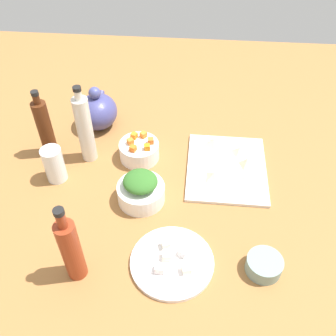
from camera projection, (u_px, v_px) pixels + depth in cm
name	position (u px, v px, depth cm)	size (l,w,h in cm)	color
tabletop	(168.00, 183.00, 118.15)	(190.00, 190.00, 3.00)	#9B6736
cutting_board	(226.00, 168.00, 119.92)	(29.84, 24.77, 1.00)	silver
plate_tofu	(172.00, 262.00, 95.83)	(21.33, 21.33, 1.20)	white
bowl_greens	(141.00, 193.00, 109.40)	(13.79, 13.79, 5.60)	white
bowl_carrots	(139.00, 151.00, 122.09)	(12.75, 12.75, 5.84)	white
bowl_small_side	(264.00, 265.00, 93.54)	(9.03, 9.03, 4.18)	gray
teapot	(98.00, 111.00, 131.77)	(16.40, 13.65, 15.78)	#41427F
bottle_0	(85.00, 129.00, 115.95)	(4.91, 4.91, 26.83)	silver
bottle_1	(45.00, 128.00, 118.72)	(4.61, 4.61, 23.78)	#4E2510
bottle_2	(71.00, 249.00, 87.19)	(4.84, 4.84, 24.74)	maroon
drinking_glass_0	(54.00, 164.00, 113.51)	(6.17, 6.17, 11.59)	white
carrot_cube_0	(151.00, 141.00, 119.72)	(1.80, 1.80, 1.80)	orange
carrot_cube_1	(133.00, 148.00, 117.16)	(1.80, 1.80, 1.80)	orange
carrot_cube_2	(134.00, 136.00, 121.53)	(1.80, 1.80, 1.80)	orange
carrot_cube_3	(147.00, 147.00, 117.61)	(1.80, 1.80, 1.80)	orange
carrot_cube_4	(130.00, 141.00, 119.52)	(1.80, 1.80, 1.80)	orange
carrot_cube_5	(143.00, 135.00, 121.86)	(1.80, 1.80, 1.80)	orange
chopped_greens_mound	(140.00, 181.00, 105.93)	(9.90, 9.58, 4.24)	#326926
tofu_cube_0	(167.00, 256.00, 95.14)	(2.20, 2.20, 2.20)	white
tofu_cube_1	(186.00, 269.00, 92.50)	(2.20, 2.20, 2.20)	white
tofu_cube_2	(160.00, 268.00, 92.65)	(2.20, 2.20, 2.20)	white
tofu_cube_3	(166.00, 244.00, 97.63)	(2.20, 2.20, 2.20)	white
tofu_cube_4	(183.00, 252.00, 95.92)	(2.20, 2.20, 2.20)	silver
dumpling_0	(214.00, 176.00, 114.75)	(4.99, 4.45, 2.97)	beige
dumpling_1	(247.00, 162.00, 119.07)	(4.06, 3.80, 2.98)	beige
dumpling_2	(214.00, 143.00, 125.38)	(5.65, 5.58, 3.12)	beige
dumpling_3	(206.00, 157.00, 121.20)	(5.71, 5.67, 2.03)	beige
dumpling_4	(240.00, 150.00, 123.04)	(4.12, 3.84, 2.69)	beige
dumpling_5	(245.00, 180.00, 114.15)	(5.10, 4.73, 2.03)	beige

